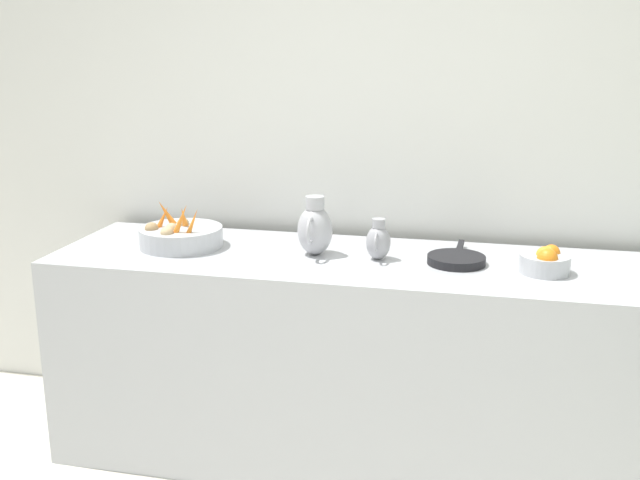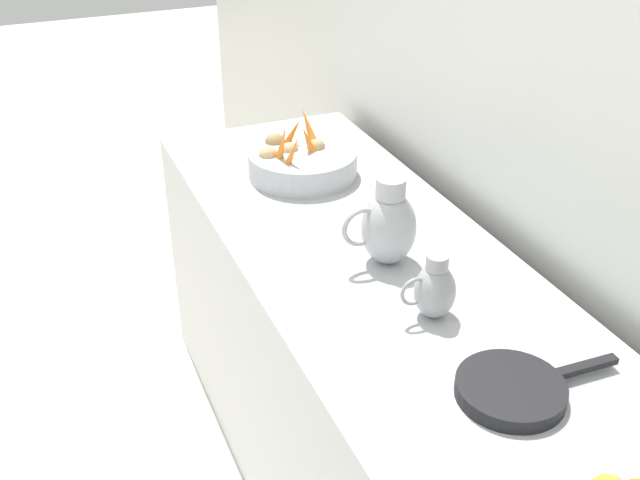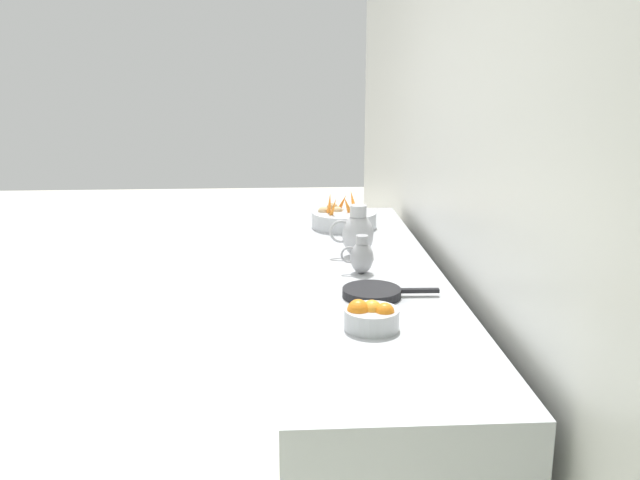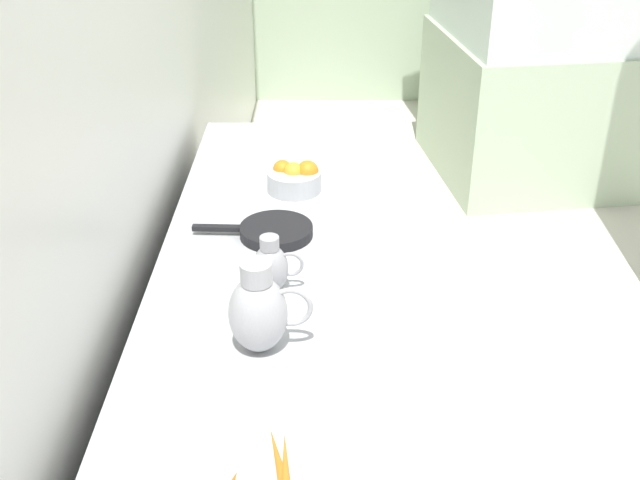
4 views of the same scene
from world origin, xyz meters
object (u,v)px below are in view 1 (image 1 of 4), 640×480
(vegetable_colander, at_px, (180,236))
(metal_pitcher_tall, at_px, (315,229))
(skillet_on_counter, at_px, (456,259))
(metal_pitcher_short, at_px, (378,241))
(orange_bowl, at_px, (546,262))

(vegetable_colander, height_order, metal_pitcher_tall, metal_pitcher_tall)
(vegetable_colander, distance_m, skillet_on_counter, 1.21)
(metal_pitcher_tall, distance_m, metal_pitcher_short, 0.28)
(orange_bowl, xyz_separation_m, skillet_on_counter, (-0.05, -0.35, -0.03))
(orange_bowl, xyz_separation_m, metal_pitcher_short, (-0.04, -0.67, 0.03))
(skillet_on_counter, bearing_deg, vegetable_colander, -89.62)
(vegetable_colander, distance_m, metal_pitcher_tall, 0.61)
(orange_bowl, distance_m, metal_pitcher_tall, 0.95)
(vegetable_colander, bearing_deg, orange_bowl, 88.29)
(orange_bowl, bearing_deg, vegetable_colander, -91.71)
(orange_bowl, relative_size, metal_pitcher_tall, 0.78)
(orange_bowl, bearing_deg, metal_pitcher_tall, -93.41)
(vegetable_colander, distance_m, metal_pitcher_short, 0.88)
(metal_pitcher_tall, xyz_separation_m, metal_pitcher_short, (0.01, 0.27, -0.04))
(metal_pitcher_tall, bearing_deg, metal_pitcher_short, 87.48)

